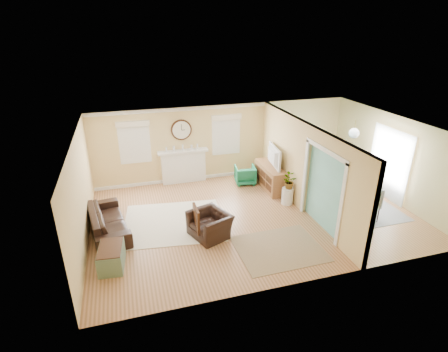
% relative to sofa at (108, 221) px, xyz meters
% --- Properties ---
extents(floor, '(9.00, 9.00, 0.00)m').
position_rel_sofa_xyz_m(floor, '(4.00, -0.26, -0.32)').
color(floor, brown).
rests_on(floor, ground).
extents(wall_back, '(9.00, 0.02, 2.60)m').
position_rel_sofa_xyz_m(wall_back, '(4.00, 2.74, 0.98)').
color(wall_back, '#E0C17C').
rests_on(wall_back, ground).
extents(wall_front, '(9.00, 0.02, 2.60)m').
position_rel_sofa_xyz_m(wall_front, '(4.00, -3.26, 0.98)').
color(wall_front, '#E0C17C').
rests_on(wall_front, ground).
extents(wall_left, '(0.02, 6.00, 2.60)m').
position_rel_sofa_xyz_m(wall_left, '(-0.50, -0.26, 0.98)').
color(wall_left, '#E0C17C').
rests_on(wall_left, ground).
extents(wall_right, '(0.02, 6.00, 2.60)m').
position_rel_sofa_xyz_m(wall_right, '(8.50, -0.26, 0.98)').
color(wall_right, '#E0C17C').
rests_on(wall_right, ground).
extents(ceiling, '(9.00, 6.00, 0.02)m').
position_rel_sofa_xyz_m(ceiling, '(4.00, -0.26, 2.28)').
color(ceiling, white).
rests_on(ceiling, wall_back).
extents(partition, '(0.17, 6.00, 2.60)m').
position_rel_sofa_xyz_m(partition, '(5.51, 0.02, 1.04)').
color(partition, '#E0C17C').
rests_on(partition, ground).
extents(fireplace, '(1.70, 0.30, 1.17)m').
position_rel_sofa_xyz_m(fireplace, '(2.50, 2.62, 0.28)').
color(fireplace, white).
rests_on(fireplace, ground).
extents(wall_clock, '(0.70, 0.07, 0.70)m').
position_rel_sofa_xyz_m(wall_clock, '(2.50, 2.71, 1.53)').
color(wall_clock, '#3E2310').
rests_on(wall_clock, wall_back).
extents(window_left, '(1.05, 0.13, 1.42)m').
position_rel_sofa_xyz_m(window_left, '(0.95, 2.69, 1.34)').
color(window_left, white).
rests_on(window_left, wall_back).
extents(window_right, '(1.05, 0.13, 1.42)m').
position_rel_sofa_xyz_m(window_right, '(4.05, 2.69, 1.34)').
color(window_right, white).
rests_on(window_right, wall_back).
extents(french_doors, '(0.06, 1.70, 2.20)m').
position_rel_sofa_xyz_m(french_doors, '(8.45, -0.26, 0.78)').
color(french_doors, white).
rests_on(french_doors, ground).
extents(pendant, '(0.30, 0.30, 0.55)m').
position_rel_sofa_xyz_m(pendant, '(7.00, -0.26, 1.88)').
color(pendant, gold).
rests_on(pendant, ceiling).
extents(rug_cream, '(2.96, 2.64, 0.01)m').
position_rel_sofa_xyz_m(rug_cream, '(1.72, -0.03, -0.31)').
color(rug_cream, '#F3E7CC').
rests_on(rug_cream, floor).
extents(rug_jute, '(2.08, 1.71, 0.01)m').
position_rel_sofa_xyz_m(rug_jute, '(4.01, -2.00, -0.31)').
color(rug_jute, '#998164').
rests_on(rug_jute, floor).
extents(rug_grey, '(2.48, 3.11, 0.01)m').
position_rel_sofa_xyz_m(rug_grey, '(6.98, -0.31, -0.31)').
color(rug_grey, gray).
rests_on(rug_grey, floor).
extents(sofa, '(1.18, 2.28, 0.63)m').
position_rel_sofa_xyz_m(sofa, '(0.00, 0.00, 0.00)').
color(sofa, black).
rests_on(sofa, floor).
extents(eames_chair, '(1.18, 1.25, 0.65)m').
position_rel_sofa_xyz_m(eames_chair, '(2.53, -0.94, 0.01)').
color(eames_chair, black).
rests_on(eames_chair, floor).
extents(green_chair, '(0.76, 0.78, 0.62)m').
position_rel_sofa_xyz_m(green_chair, '(4.50, 1.91, -0.01)').
color(green_chair, '#21814F').
rests_on(green_chair, floor).
extents(trunk, '(0.62, 0.92, 0.50)m').
position_rel_sofa_xyz_m(trunk, '(0.08, -1.54, -0.07)').
color(trunk, slate).
rests_on(trunk, floor).
extents(credenza, '(0.55, 1.61, 0.80)m').
position_rel_sofa_xyz_m(credenza, '(5.17, 1.29, 0.08)').
color(credenza, '#A4704B').
rests_on(credenza, floor).
extents(tv, '(0.30, 1.18, 0.68)m').
position_rel_sofa_xyz_m(tv, '(5.15, 1.29, 0.82)').
color(tv, black).
rests_on(tv, credenza).
extents(garden_stool, '(0.35, 0.35, 0.51)m').
position_rel_sofa_xyz_m(garden_stool, '(5.24, 0.12, -0.06)').
color(garden_stool, white).
rests_on(garden_stool, floor).
extents(potted_plant, '(0.50, 0.53, 0.47)m').
position_rel_sofa_xyz_m(potted_plant, '(5.24, 0.12, 0.43)').
color(potted_plant, '#337F33').
rests_on(potted_plant, garden_stool).
extents(dining_table, '(1.32, 2.01, 0.66)m').
position_rel_sofa_xyz_m(dining_table, '(6.98, -0.31, 0.01)').
color(dining_table, '#3E2310').
rests_on(dining_table, floor).
extents(dining_chair_n, '(0.48, 0.48, 0.96)m').
position_rel_sofa_xyz_m(dining_chair_n, '(7.07, 0.83, 0.24)').
color(dining_chair_n, gray).
rests_on(dining_chair_n, floor).
extents(dining_chair_s, '(0.55, 0.55, 1.00)m').
position_rel_sofa_xyz_m(dining_chair_s, '(7.02, -1.40, 0.27)').
color(dining_chair_s, gray).
rests_on(dining_chair_s, floor).
extents(dining_chair_w, '(0.52, 0.52, 1.02)m').
position_rel_sofa_xyz_m(dining_chair_w, '(6.42, -0.27, 0.28)').
color(dining_chair_w, white).
rests_on(dining_chair_w, floor).
extents(dining_chair_e, '(0.57, 0.57, 1.03)m').
position_rel_sofa_xyz_m(dining_chair_e, '(7.58, -0.37, 0.29)').
color(dining_chair_e, gray).
rests_on(dining_chair_e, floor).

